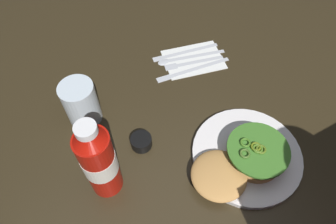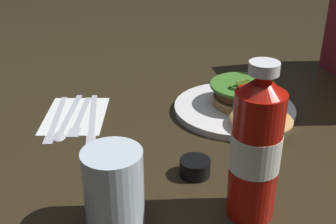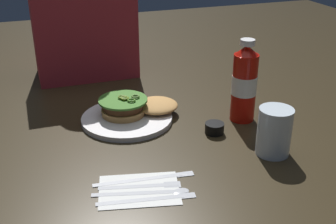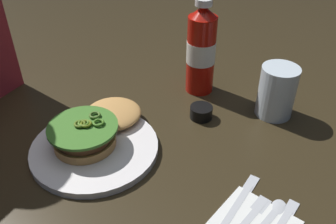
% 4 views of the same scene
% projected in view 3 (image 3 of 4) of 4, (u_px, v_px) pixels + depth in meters
% --- Properties ---
extents(ground_plane, '(3.00, 3.00, 0.00)m').
position_uv_depth(ground_plane, '(163.00, 143.00, 1.08)').
color(ground_plane, '#2F2515').
extents(dinner_plate, '(0.25, 0.25, 0.01)m').
position_uv_depth(dinner_plate, '(127.00, 119.00, 1.19)').
color(dinner_plate, white).
rests_on(dinner_plate, ground_plane).
extents(burger_sandwich, '(0.23, 0.14, 0.05)m').
position_uv_depth(burger_sandwich, '(136.00, 106.00, 1.20)').
color(burger_sandwich, tan).
rests_on(burger_sandwich, dinner_plate).
extents(ketchup_bottle, '(0.07, 0.07, 0.23)m').
position_uv_depth(ketchup_bottle, '(244.00, 84.00, 1.16)').
color(ketchup_bottle, '#AF1209').
rests_on(ketchup_bottle, ground_plane).
extents(water_glass, '(0.08, 0.08, 0.12)m').
position_uv_depth(water_glass, '(274.00, 131.00, 1.01)').
color(water_glass, silver).
rests_on(water_glass, ground_plane).
extents(condiment_cup, '(0.05, 0.05, 0.03)m').
position_uv_depth(condiment_cup, '(214.00, 128.00, 1.12)').
color(condiment_cup, black).
rests_on(condiment_cup, ground_plane).
extents(napkin, '(0.19, 0.15, 0.00)m').
position_uv_depth(napkin, '(139.00, 190.00, 0.90)').
color(napkin, white).
rests_on(napkin, ground_plane).
extents(steak_knife, '(0.20, 0.05, 0.00)m').
position_uv_depth(steak_knife, '(153.00, 198.00, 0.87)').
color(steak_knife, silver).
rests_on(steak_knife, napkin).
extents(spoon_utensil, '(0.20, 0.07, 0.00)m').
position_uv_depth(spoon_utensil, '(154.00, 191.00, 0.89)').
color(spoon_utensil, silver).
rests_on(spoon_utensil, napkin).
extents(fork_utensil, '(0.17, 0.06, 0.00)m').
position_uv_depth(fork_utensil, '(147.00, 185.00, 0.91)').
color(fork_utensil, silver).
rests_on(fork_utensil, napkin).
extents(butter_knife, '(0.22, 0.04, 0.00)m').
position_uv_depth(butter_knife, '(151.00, 177.00, 0.93)').
color(butter_knife, silver).
rests_on(butter_knife, napkin).
extents(diner_person, '(0.34, 0.20, 0.51)m').
position_uv_depth(diner_person, '(83.00, 14.00, 1.45)').
color(diner_person, '#A22933').
rests_on(diner_person, ground_plane).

